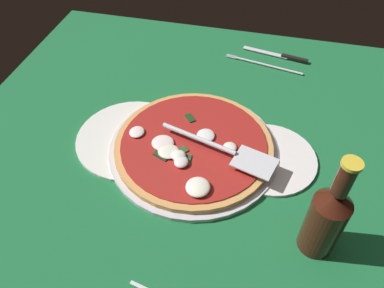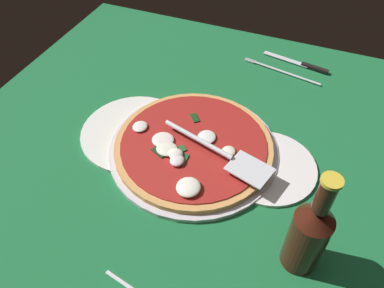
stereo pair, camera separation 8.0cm
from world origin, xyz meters
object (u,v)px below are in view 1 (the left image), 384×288
at_px(place_setting_near, 272,61).
at_px(beer_bottle, 326,218).
at_px(dinner_plate_right, 132,139).
at_px(pizza, 191,146).
at_px(dinner_plate_left, 269,158).
at_px(pizza_server, 224,149).

xyz_separation_m(place_setting_near, beer_bottle, (-0.12, 0.55, 0.08)).
height_order(dinner_plate_right, beer_bottle, beer_bottle).
relative_size(dinner_plate_right, pizza, 0.72).
bearing_deg(dinner_plate_left, pizza, 5.86).
xyz_separation_m(dinner_plate_left, place_setting_near, (0.03, -0.37, -0.00)).
height_order(dinner_plate_left, dinner_plate_right, same).
relative_size(dinner_plate_left, pizza, 0.59).
bearing_deg(dinner_plate_right, place_setting_near, -126.26).
distance_m(dinner_plate_left, beer_bottle, 0.22).
relative_size(dinner_plate_right, beer_bottle, 1.09).
distance_m(dinner_plate_left, dinner_plate_right, 0.30).
relative_size(dinner_plate_left, dinner_plate_right, 0.82).
distance_m(dinner_plate_right, pizza_server, 0.22).
bearing_deg(pizza_server, place_setting_near, 96.39).
bearing_deg(dinner_plate_left, beer_bottle, 118.36).
relative_size(pizza_server, beer_bottle, 1.13).
bearing_deg(place_setting_near, dinner_plate_left, 104.74).
distance_m(dinner_plate_left, pizza_server, 0.11).
bearing_deg(pizza, dinner_plate_right, -1.83).
relative_size(place_setting_near, beer_bottle, 1.01).
height_order(pizza_server, place_setting_near, pizza_server).
xyz_separation_m(dinner_plate_right, beer_bottle, (-0.40, 0.17, 0.08)).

